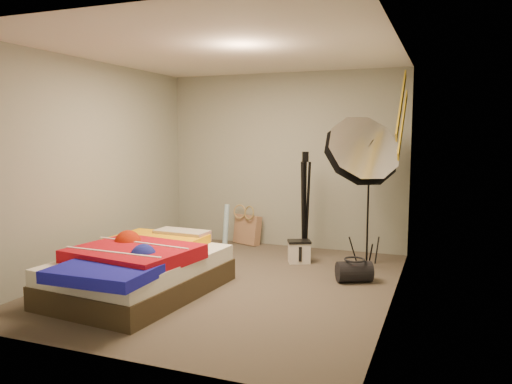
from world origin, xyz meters
The scene contains 15 objects.
floor centered at (0.00, 0.00, 0.00)m, with size 4.00×4.00×0.00m, color brown.
ceiling centered at (0.00, 0.00, 2.50)m, with size 4.00×4.00×0.00m, color silver.
wall_back centered at (0.00, 2.00, 1.25)m, with size 3.50×3.50×0.00m, color gray.
wall_front centered at (0.00, -2.00, 1.25)m, with size 3.50×3.50×0.00m, color gray.
wall_left centered at (-1.75, 0.00, 1.25)m, with size 4.00×4.00×0.00m, color gray.
wall_right centered at (1.75, 0.00, 1.25)m, with size 4.00×4.00×0.00m, color gray.
tote_bag centered at (-0.54, 1.90, 0.22)m, with size 0.43×0.13×0.43m, color tan.
wrapping_roll centered at (-0.70, 1.48, 0.32)m, with size 0.07×0.07×0.64m, color #549BC1.
camera_case centered at (0.49, 1.13, 0.13)m, with size 0.26×0.19×0.26m, color silver.
duffel_bag centered at (1.29, 0.54, 0.12)m, with size 0.23×0.23×0.38m, color black.
wall_stripe_upper centered at (1.73, 0.60, 1.95)m, with size 0.02×1.10×0.10m, color gold.
wall_stripe_lower centered at (1.73, 0.85, 1.75)m, with size 0.02×1.10×0.10m, color gold.
bed centered at (-0.69, -0.66, 0.26)m, with size 1.41×2.00×0.53m.
photo_umbrella centered at (1.23, 1.18, 1.40)m, with size 0.95×1.07×1.95m.
camera_tripod centered at (0.48, 1.39, 0.81)m, with size 0.10×0.10×1.41m.
Camera 1 is at (2.21, -4.88, 1.64)m, focal length 35.00 mm.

